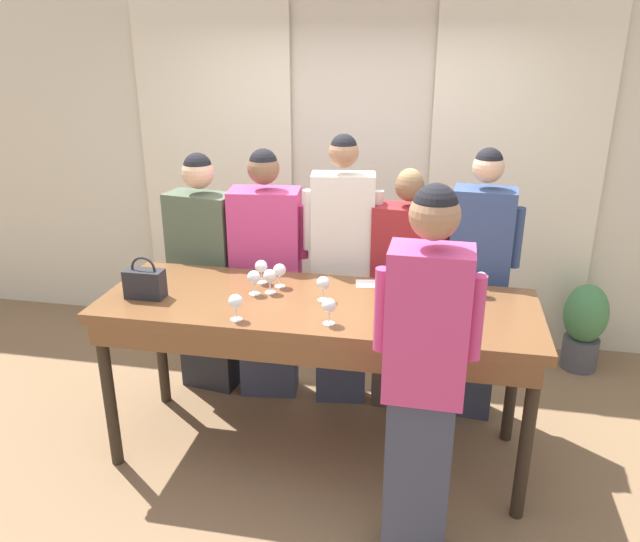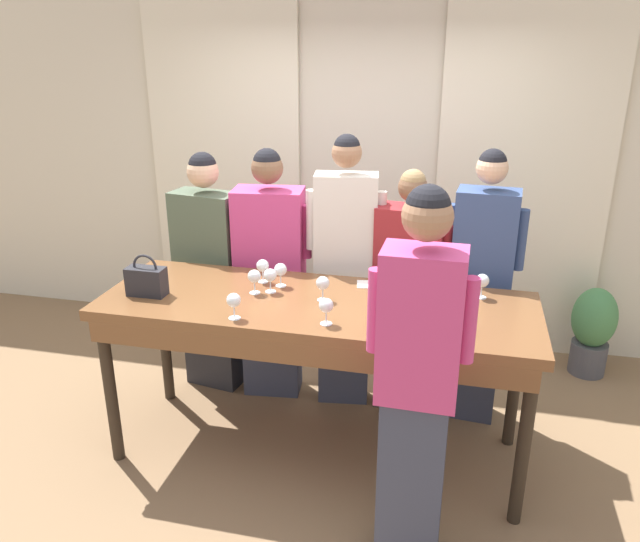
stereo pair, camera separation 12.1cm
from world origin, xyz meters
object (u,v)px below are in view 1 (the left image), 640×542
wine_glass_center_mid (270,277)px  wine_glass_center_left (280,271)px  guest_navy_coat (477,285)px  potted_plant (584,324)px  wine_glass_center_right (236,302)px  handbag (145,283)px  host_pouring (424,377)px  wine_glass_back_mid (323,284)px  wine_glass_front_left (481,279)px  guest_striped_shirt (404,292)px  guest_pink_top (267,277)px  wine_glass_back_right (254,278)px  wine_bottle (385,308)px  wine_glass_front_mid (329,306)px  wine_glass_back_left (457,306)px  wine_glass_front_right (261,267)px  guest_cream_sweater (342,271)px  guest_olive_jacket (205,273)px  tasting_bar (316,318)px

wine_glass_center_mid → wine_glass_center_left: bearing=72.3°
guest_navy_coat → potted_plant: (0.86, 0.77, -0.55)m
wine_glass_center_right → handbag: bearing=162.5°
host_pouring → wine_glass_back_mid: bearing=130.5°
wine_glass_center_mid → handbag: bearing=-163.5°
wine_glass_front_left → guest_striped_shirt: bearing=140.6°
guest_pink_top → wine_glass_back_right: bearing=-80.8°
handbag → wine_glass_center_left: size_ratio=1.71×
handbag → host_pouring: size_ratio=0.13×
wine_bottle → wine_glass_center_left: 0.80m
wine_glass_front_mid → wine_glass_back_left: same height
wine_glass_center_right → wine_glass_front_right: bearing=91.6°
handbag → wine_glass_front_left: 1.91m
wine_glass_back_mid → host_pouring: host_pouring is taller
potted_plant → wine_glass_center_right: bearing=-141.3°
guest_cream_sweater → guest_navy_coat: size_ratio=1.03×
guest_cream_sweater → wine_glass_back_left: bearing=-47.2°
guest_navy_coat → guest_cream_sweater: bearing=-180.0°
wine_glass_front_right → wine_glass_center_mid: size_ratio=1.00×
guest_olive_jacket → potted_plant: (2.69, 0.77, -0.50)m
wine_glass_center_left → guest_cream_sweater: 0.57m
wine_glass_center_mid → guest_olive_jacket: guest_olive_jacket is taller
wine_glass_center_mid → guest_striped_shirt: bearing=36.8°
wine_glass_back_left → wine_glass_back_right: same height
wine_glass_center_mid → wine_glass_center_right: same height
wine_glass_front_right → wine_glass_back_left: (1.15, -0.36, 0.00)m
wine_bottle → wine_glass_front_mid: wine_bottle is taller
wine_glass_front_right → guest_navy_coat: guest_navy_coat is taller
wine_glass_back_left → guest_pink_top: 1.48m
guest_navy_coat → potted_plant: size_ratio=2.62×
wine_glass_center_right → potted_plant: size_ratio=0.21×
wine_glass_center_left → guest_striped_shirt: guest_striped_shirt is taller
wine_glass_center_right → guest_olive_jacket: guest_olive_jacket is taller
wine_glass_back_right → guest_navy_coat: 1.43m
host_pouring → potted_plant: host_pouring is taller
handbag → wine_glass_back_left: (1.73, -0.02, 0.01)m
wine_glass_back_right → guest_pink_top: (-0.10, 0.60, -0.23)m
wine_glass_back_right → guest_olive_jacket: size_ratio=0.08×
handbag → guest_olive_jacket: bearing=85.8°
wine_bottle → wine_glass_center_left: bearing=145.9°
wine_glass_center_left → guest_pink_top: size_ratio=0.08×
guest_pink_top → guest_striped_shirt: size_ratio=1.05×
tasting_bar → wine_glass_back_mid: wine_glass_back_mid is taller
guest_pink_top → host_pouring: host_pouring is taller
wine_glass_front_left → wine_glass_center_left: (-1.16, -0.09, 0.00)m
wine_glass_center_right → wine_glass_back_mid: (0.40, 0.34, 0.00)m
guest_pink_top → guest_cream_sweater: bearing=-0.0°
wine_glass_back_mid → guest_navy_coat: 1.08m
wine_glass_center_left → wine_glass_back_right: 0.18m
wine_glass_front_right → wine_glass_back_mid: size_ratio=1.00×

